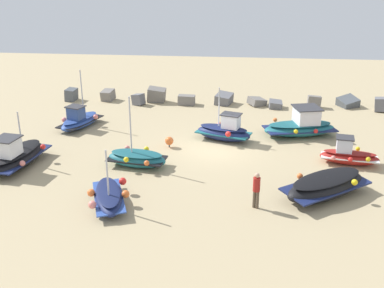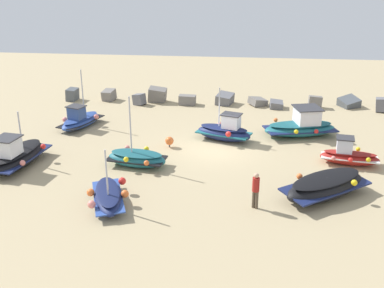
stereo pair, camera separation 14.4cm
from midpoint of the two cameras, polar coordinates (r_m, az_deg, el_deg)
name	(u,v)px [view 2 (the right image)]	position (r m, az deg, el deg)	size (l,w,h in m)	color
ground_plane	(216,149)	(28.09, 2.98, -0.54)	(54.57, 54.57, 0.00)	tan
fishing_boat_0	(137,158)	(25.76, -6.45, -1.70)	(3.39, 2.08, 3.87)	#1E6670
fishing_boat_1	(17,156)	(27.12, -20.02, -1.32)	(2.45, 4.47, 2.90)	black
fishing_boat_2	(326,186)	(23.19, 15.82, -4.85)	(4.66, 4.10, 1.13)	black
fishing_boat_3	(108,196)	(22.14, -9.81, -6.15)	(2.34, 3.73, 2.83)	navy
fishing_boat_4	(349,156)	(27.16, 18.34, -1.33)	(3.26, 1.74, 1.56)	maroon
fishing_boat_5	(301,126)	(30.68, 13.03, 2.09)	(4.85, 2.95, 1.87)	#1E6670
fishing_boat_6	(80,120)	(32.30, -13.05, 2.82)	(2.48, 3.77, 3.76)	#2D4C9E
fishing_boat_7	(225,131)	(29.20, 4.06, 1.54)	(3.65, 2.37, 3.28)	navy
person_walking	(256,188)	(21.38, 7.79, -5.24)	(0.32, 0.32, 1.71)	brown
breakwater_rocks	(227,100)	(36.43, 4.35, 5.30)	(24.29, 2.48, 1.45)	#4C5156
mooring_buoy_0	(169,141)	(28.14, -2.56, 0.38)	(0.50, 0.50, 0.65)	#3F3F42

